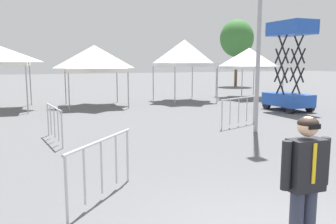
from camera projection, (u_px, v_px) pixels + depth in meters
The scene contains 9 objects.
canopy_tent_left_of_center at pixel (94, 59), 18.52m from camera, with size 3.26×3.26×3.27m.
canopy_tent_behind_right at pixel (185, 53), 20.92m from camera, with size 3.23×3.23×3.71m.
canopy_tent_right_of_center at pixel (249, 59), 23.04m from camera, with size 3.31×3.31×3.30m.
scissor_lift at pixel (289, 85), 17.07m from camera, with size 1.41×2.31×4.32m.
person_foreground at pixel (305, 180), 4.00m from camera, with size 0.65×0.27×1.78m.
tree_behind_tents_right at pixel (237, 38), 33.67m from camera, with size 3.24×3.24×6.44m.
crowd_barrier_mid_lot at pixel (239, 106), 12.98m from camera, with size 1.99×0.77×1.08m.
crowd_barrier_near_person at pixel (54, 117), 10.42m from camera, with size 0.29×2.09×1.08m.
crowd_barrier_by_lift at pixel (101, 158), 5.98m from camera, with size 1.46×1.58×1.08m.
Camera 1 is at (-2.89, -3.33, 2.38)m, focal length 37.23 mm.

